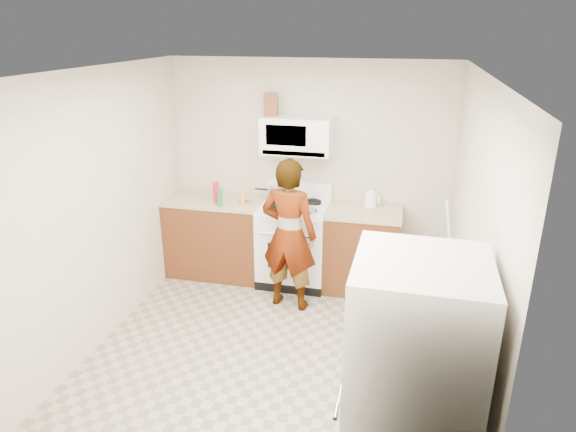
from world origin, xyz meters
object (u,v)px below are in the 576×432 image
(person, at_px, (289,235))
(microwave, at_px, (297,135))
(gas_range, at_px, (294,242))
(fridge, at_px, (410,398))
(kettle, at_px, (371,199))
(saucepan, at_px, (278,194))

(person, bearing_deg, microwave, -76.18)
(person, bearing_deg, gas_range, -74.86)
(microwave, height_order, fridge, microwave)
(fridge, distance_m, kettle, 3.04)
(microwave, distance_m, person, 1.13)
(fridge, height_order, saucepan, fridge)
(fridge, bearing_deg, microwave, 114.84)
(person, distance_m, fridge, 2.59)
(person, distance_m, kettle, 1.07)
(fridge, bearing_deg, gas_range, 115.79)
(gas_range, xyz_separation_m, microwave, (0.00, 0.13, 1.21))
(kettle, bearing_deg, microwave, 178.22)
(microwave, distance_m, fridge, 3.35)
(gas_range, bearing_deg, person, -82.88)
(person, height_order, kettle, person)
(gas_range, bearing_deg, microwave, 90.00)
(kettle, height_order, saucepan, kettle)
(person, relative_size, saucepan, 6.48)
(gas_range, relative_size, microwave, 1.49)
(person, height_order, fridge, fridge)
(gas_range, relative_size, fridge, 0.66)
(gas_range, xyz_separation_m, kettle, (0.83, 0.16, 0.53))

